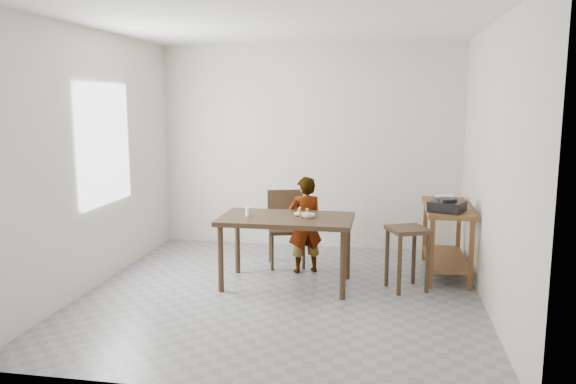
% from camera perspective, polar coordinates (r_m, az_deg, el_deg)
% --- Properties ---
extents(floor, '(4.00, 4.00, 0.04)m').
position_cam_1_polar(floor, '(5.86, -0.69, -10.52)').
color(floor, gray).
rests_on(floor, ground).
extents(ceiling, '(4.00, 4.00, 0.04)m').
position_cam_1_polar(ceiling, '(5.56, -0.75, 17.07)').
color(ceiling, white).
rests_on(ceiling, wall_back).
extents(wall_back, '(4.00, 0.04, 2.70)m').
position_cam_1_polar(wall_back, '(7.53, 2.15, 4.60)').
color(wall_back, beige).
rests_on(wall_back, ground).
extents(wall_front, '(4.00, 0.04, 2.70)m').
position_cam_1_polar(wall_front, '(3.60, -6.71, -0.65)').
color(wall_front, beige).
rests_on(wall_front, ground).
extents(wall_left, '(0.04, 4.00, 2.70)m').
position_cam_1_polar(wall_left, '(6.25, -19.28, 3.11)').
color(wall_left, beige).
rests_on(wall_left, ground).
extents(wall_right, '(0.04, 4.00, 2.70)m').
position_cam_1_polar(wall_right, '(5.54, 20.29, 2.32)').
color(wall_right, beige).
rests_on(wall_right, ground).
extents(window_pane, '(0.02, 1.10, 1.30)m').
position_cam_1_polar(window_pane, '(6.38, -18.08, 4.65)').
color(window_pane, white).
rests_on(window_pane, wall_left).
extents(dining_table, '(1.40, 0.80, 0.75)m').
position_cam_1_polar(dining_table, '(6.02, -0.17, -6.03)').
color(dining_table, '#392718').
rests_on(dining_table, floor).
extents(prep_counter, '(0.50, 1.20, 0.80)m').
position_cam_1_polar(prep_counter, '(6.64, 15.76, -4.71)').
color(prep_counter, brown).
rests_on(prep_counter, floor).
extents(child, '(0.48, 0.41, 1.12)m').
position_cam_1_polar(child, '(6.44, 1.73, -3.35)').
color(child, silver).
rests_on(child, floor).
extents(dining_chair, '(0.53, 0.53, 0.89)m').
position_cam_1_polar(dining_chair, '(6.71, -0.15, -3.80)').
color(dining_chair, '#392718').
rests_on(dining_chair, floor).
extents(stool, '(0.50, 0.50, 0.67)m').
position_cam_1_polar(stool, '(6.03, 11.99, -6.63)').
color(stool, '#392718').
rests_on(stool, floor).
extents(glass_tumbler, '(0.09, 0.09, 0.09)m').
position_cam_1_polar(glass_tumbler, '(6.00, -4.00, -2.00)').
color(glass_tumbler, silver).
rests_on(glass_tumbler, dining_table).
extents(small_bowl, '(0.18, 0.18, 0.04)m').
position_cam_1_polar(small_bowl, '(5.88, 2.08, -2.43)').
color(small_bowl, silver).
rests_on(small_bowl, dining_table).
extents(banana, '(0.20, 0.16, 0.07)m').
position_cam_1_polar(banana, '(5.95, 1.41, -2.19)').
color(banana, '#EED34D').
rests_on(banana, dining_table).
extents(serving_bowl, '(0.24, 0.24, 0.06)m').
position_cam_1_polar(serving_bowl, '(6.87, 15.54, -0.58)').
color(serving_bowl, silver).
rests_on(serving_bowl, prep_counter).
extents(gas_burner, '(0.44, 0.44, 0.11)m').
position_cam_1_polar(gas_burner, '(6.19, 15.87, -1.40)').
color(gas_burner, black).
rests_on(gas_burner, prep_counter).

